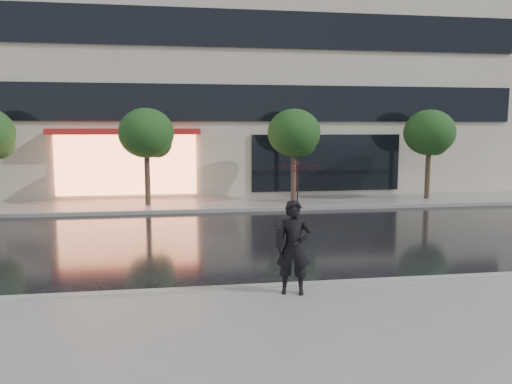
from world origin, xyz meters
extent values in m
plane|color=black|center=(0.00, 0.00, 0.00)|extent=(120.00, 120.00, 0.00)
cube|color=slate|center=(0.00, -3.25, 0.06)|extent=(60.00, 4.50, 0.12)
cube|color=slate|center=(0.00, 10.25, 0.06)|extent=(60.00, 3.50, 0.12)
cube|color=gray|center=(0.00, -1.00, 0.07)|extent=(60.00, 0.25, 0.14)
cube|color=gray|center=(0.00, 8.50, 0.07)|extent=(60.00, 0.25, 0.14)
cube|color=#BDB2A0|center=(0.00, 18.00, 9.00)|extent=(30.00, 12.00, 18.00)
cube|color=black|center=(0.00, 11.94, 4.30)|extent=(28.00, 0.12, 1.60)
cube|color=black|center=(0.00, 11.94, 7.50)|extent=(28.00, 0.12, 1.60)
cube|color=#FF8C59|center=(-4.00, 11.92, 1.60)|extent=(6.00, 0.10, 2.60)
cube|color=#A91B1A|center=(-4.00, 11.59, 3.05)|extent=(6.40, 0.70, 0.25)
cube|color=black|center=(5.00, 11.94, 1.60)|extent=(7.00, 0.10, 2.60)
cylinder|color=#33261C|center=(-3.00, 10.00, 1.10)|extent=(0.22, 0.22, 2.20)
ellipsoid|color=#163313|center=(-3.00, 10.00, 3.00)|extent=(2.20, 2.20, 1.98)
sphere|color=#163313|center=(-2.60, 10.20, 2.60)|extent=(1.20, 1.20, 1.20)
cylinder|color=#33261C|center=(3.00, 10.00, 1.10)|extent=(0.22, 0.22, 2.20)
ellipsoid|color=#163313|center=(3.00, 10.00, 3.00)|extent=(2.20, 2.20, 1.98)
sphere|color=#163313|center=(3.40, 10.20, 2.60)|extent=(1.20, 1.20, 1.20)
cylinder|color=#33261C|center=(9.00, 10.00, 1.10)|extent=(0.22, 0.22, 2.20)
ellipsoid|color=#163313|center=(9.00, 10.00, 3.00)|extent=(2.20, 2.20, 1.98)
sphere|color=#163313|center=(9.40, 10.20, 2.60)|extent=(1.20, 1.20, 1.20)
imported|color=black|center=(0.37, -1.50, 1.00)|extent=(0.72, 0.56, 1.76)
imported|color=#3C0B0F|center=(0.43, -1.51, 2.16)|extent=(1.21, 1.23, 0.92)
cylinder|color=black|center=(0.43, -1.51, 1.64)|extent=(0.02, 0.02, 0.88)
cube|color=black|center=(0.11, -1.50, 1.21)|extent=(0.19, 0.35, 0.38)
camera|label=1|loc=(-1.68, -10.32, 3.20)|focal=35.00mm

